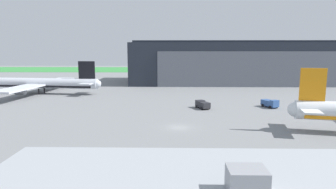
{
  "coord_description": "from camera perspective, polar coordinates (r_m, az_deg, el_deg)",
  "views": [
    {
      "loc": [
        -0.94,
        -59.09,
        16.13
      ],
      "look_at": [
        -2.49,
        17.15,
        4.23
      ],
      "focal_mm": 31.51,
      "sensor_mm": 36.0,
      "label": 1
    }
  ],
  "objects": [
    {
      "name": "grass_field_strip",
      "position": [
        229.73,
        1.4,
        4.85
      ],
      "size": [
        440.0,
        56.0,
        0.08
      ],
      "primitive_type": "cube",
      "color": "#368B3F",
      "rests_on": "ground_plane"
    },
    {
      "name": "maintenance_hangar",
      "position": [
        147.59,
        14.11,
        6.04
      ],
      "size": [
        104.89,
        39.35,
        19.97
      ],
      "color": "#232833",
      "rests_on": "ground_plane"
    },
    {
      "name": "stair_truck",
      "position": [
        86.23,
        19.13,
        -1.59
      ],
      "size": [
        4.07,
        5.39,
        2.3
      ],
      "color": "#335693",
      "rests_on": "ground_plane"
    },
    {
      "name": "ground_plane",
      "position": [
        61.26,
        2.01,
        -6.4
      ],
      "size": [
        440.0,
        440.0,
        0.0
      ],
      "primitive_type": "plane",
      "color": "slate"
    },
    {
      "name": "pushback_tractor",
      "position": [
        80.62,
        6.71,
        -1.92
      ],
      "size": [
        3.91,
        5.31,
        2.05
      ],
      "color": "#28282D",
      "rests_on": "ground_plane"
    },
    {
      "name": "airliner_far_left",
      "position": [
        116.42,
        -24.0,
        1.97
      ],
      "size": [
        48.54,
        43.75,
        11.78
      ],
      "color": "silver",
      "rests_on": "ground_plane"
    }
  ]
}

